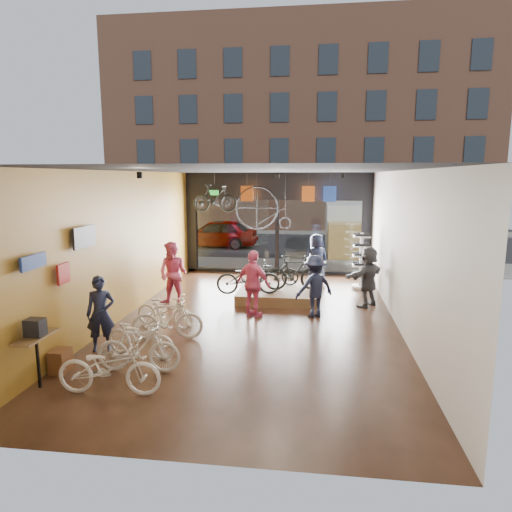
% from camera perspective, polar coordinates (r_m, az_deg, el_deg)
% --- Properties ---
extents(ground_plane, '(7.00, 12.00, 0.04)m').
position_cam_1_polar(ground_plane, '(11.86, 0.12, -8.15)').
color(ground_plane, black).
rests_on(ground_plane, ground).
extents(ceiling, '(7.00, 12.00, 0.04)m').
position_cam_1_polar(ceiling, '(11.28, 0.13, 10.75)').
color(ceiling, black).
rests_on(ceiling, ground).
extents(wall_left, '(0.04, 12.00, 3.80)m').
position_cam_1_polar(wall_left, '(12.36, -16.29, 1.34)').
color(wall_left, olive).
rests_on(wall_left, ground).
extents(wall_right, '(0.04, 12.00, 3.80)m').
position_cam_1_polar(wall_right, '(11.51, 17.78, 0.66)').
color(wall_right, beige).
rests_on(wall_right, ground).
extents(wall_back, '(7.00, 0.04, 3.80)m').
position_cam_1_polar(wall_back, '(5.64, -7.83, -8.30)').
color(wall_back, beige).
rests_on(wall_back, ground).
extents(storefront, '(7.00, 0.26, 3.80)m').
position_cam_1_polar(storefront, '(17.33, 2.67, 4.08)').
color(storefront, black).
rests_on(storefront, ground).
extents(exit_sign, '(0.35, 0.06, 0.18)m').
position_cam_1_polar(exit_sign, '(17.50, -5.26, 7.88)').
color(exit_sign, '#198C26').
rests_on(exit_sign, storefront).
extents(street_road, '(30.00, 18.00, 0.02)m').
position_cam_1_polar(street_road, '(26.48, 4.29, 1.91)').
color(street_road, black).
rests_on(street_road, ground).
extents(sidewalk_near, '(30.00, 2.40, 0.12)m').
position_cam_1_polar(sidewalk_near, '(18.79, 2.94, -1.14)').
color(sidewalk_near, slate).
rests_on(sidewalk_near, ground).
extents(sidewalk_far, '(30.00, 2.00, 0.12)m').
position_cam_1_polar(sidewalk_far, '(30.43, 4.72, 3.08)').
color(sidewalk_far, slate).
rests_on(sidewalk_far, ground).
extents(opposite_building, '(26.00, 5.00, 14.00)m').
position_cam_1_polar(opposite_building, '(32.89, 5.12, 15.70)').
color(opposite_building, brown).
rests_on(opposite_building, ground).
extents(street_car, '(4.33, 1.74, 1.47)m').
position_cam_1_polar(street_car, '(23.93, -5.02, 2.86)').
color(street_car, gray).
rests_on(street_car, street_road).
extents(box_truck, '(1.99, 5.98, 2.36)m').
position_cam_1_polar(box_truck, '(22.37, 11.34, 3.35)').
color(box_truck, silver).
rests_on(box_truck, street_road).
extents(floor_bike_0, '(1.81, 0.72, 0.94)m').
position_cam_1_polar(floor_bike_0, '(8.30, -17.88, -13.16)').
color(floor_bike_0, beige).
rests_on(floor_bike_0, ground_plane).
extents(floor_bike_1, '(1.62, 0.55, 0.96)m').
position_cam_1_polar(floor_bike_1, '(9.01, -14.50, -11.04)').
color(floor_bike_1, beige).
rests_on(floor_bike_1, ground_plane).
extents(floor_bike_2, '(1.66, 0.90, 0.83)m').
position_cam_1_polar(floor_bike_2, '(9.75, -14.21, -9.82)').
color(floor_bike_2, beige).
rests_on(floor_bike_2, ground_plane).
extents(floor_bike_3, '(1.67, 0.78, 0.97)m').
position_cam_1_polar(floor_bike_3, '(10.58, -11.03, -7.73)').
color(floor_bike_3, beige).
rests_on(floor_bike_3, ground_plane).
extents(floor_bike_4, '(1.65, 0.92, 0.82)m').
position_cam_1_polar(floor_bike_4, '(11.46, -11.34, -6.74)').
color(floor_bike_4, beige).
rests_on(floor_bike_4, ground_plane).
extents(display_platform, '(2.40, 1.80, 0.30)m').
position_cam_1_polar(display_platform, '(13.75, 2.86, -4.88)').
color(display_platform, brown).
rests_on(display_platform, ground_plane).
extents(display_bike_left, '(1.91, 0.94, 0.96)m').
position_cam_1_polar(display_bike_left, '(13.14, -0.98, -2.73)').
color(display_bike_left, black).
rests_on(display_bike_left, display_platform).
extents(display_bike_mid, '(1.83, 0.83, 1.06)m').
position_cam_1_polar(display_bike_mid, '(13.63, 4.76, -2.10)').
color(display_bike_mid, black).
rests_on(display_bike_mid, display_platform).
extents(display_bike_right, '(1.60, 0.61, 0.83)m').
position_cam_1_polar(display_bike_right, '(14.30, 2.19, -1.96)').
color(display_bike_right, black).
rests_on(display_bike_right, display_platform).
extents(customer_0, '(0.68, 0.56, 1.62)m').
position_cam_1_polar(customer_0, '(10.20, -18.84, -6.84)').
color(customer_0, '#161C33').
rests_on(customer_0, ground_plane).
extents(customer_1, '(1.03, 0.88, 1.83)m').
position_cam_1_polar(customer_1, '(13.23, -10.32, -2.21)').
color(customer_1, '#CC4C72').
rests_on(customer_1, ground_plane).
extents(customer_2, '(1.12, 0.88, 1.77)m').
position_cam_1_polar(customer_2, '(11.93, -0.31, -3.51)').
color(customer_2, '#CC4C72').
rests_on(customer_2, ground_plane).
extents(customer_3, '(1.23, 1.06, 1.65)m').
position_cam_1_polar(customer_3, '(12.04, 7.34, -3.78)').
color(customer_3, '#161C33').
rests_on(customer_3, ground_plane).
extents(customer_4, '(1.00, 0.83, 1.75)m').
position_cam_1_polar(customer_4, '(15.64, 7.54, -0.42)').
color(customer_4, '#161C33').
rests_on(customer_4, ground_plane).
extents(customer_5, '(1.40, 1.56, 1.72)m').
position_cam_1_polar(customer_5, '(13.30, 13.82, -2.51)').
color(customer_5, '#3F3F44').
rests_on(customer_5, ground_plane).
extents(sunglasses_rack, '(0.64, 0.57, 1.85)m').
position_cam_1_polar(sunglasses_rack, '(15.36, 12.99, -0.58)').
color(sunglasses_rack, white).
rests_on(sunglasses_rack, ground_plane).
extents(wall_merch, '(0.40, 2.40, 2.60)m').
position_cam_1_polar(wall_merch, '(9.37, -23.92, -5.51)').
color(wall_merch, navy).
rests_on(wall_merch, wall_left).
extents(penny_farthing, '(1.92, 0.06, 1.54)m').
position_cam_1_polar(penny_farthing, '(16.32, 1.21, 5.84)').
color(penny_farthing, black).
rests_on(penny_farthing, ceiling).
extents(hung_bike, '(1.62, 0.62, 0.95)m').
position_cam_1_polar(hung_bike, '(15.78, -5.19, 7.21)').
color(hung_bike, black).
rests_on(hung_bike, ceiling).
extents(jersey_left, '(0.45, 0.03, 0.55)m').
position_cam_1_polar(jersey_left, '(16.58, -1.14, 7.81)').
color(jersey_left, '#CC5919').
rests_on(jersey_left, ceiling).
extents(jersey_mid, '(0.45, 0.03, 0.55)m').
position_cam_1_polar(jersey_mid, '(16.40, 6.56, 7.72)').
color(jersey_mid, '#CC5919').
rests_on(jersey_mid, ceiling).
extents(jersey_right, '(0.45, 0.03, 0.55)m').
position_cam_1_polar(jersey_right, '(16.40, 9.20, 7.66)').
color(jersey_right, '#1E3F99').
rests_on(jersey_right, ceiling).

